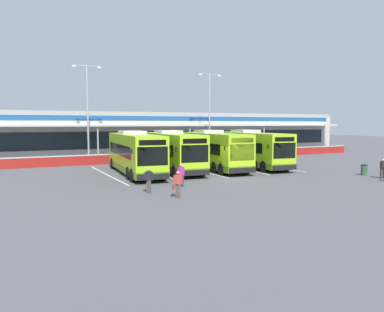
{
  "coord_description": "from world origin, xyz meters",
  "views": [
    {
      "loc": [
        -16.18,
        -26.17,
        4.44
      ],
      "look_at": [
        -1.62,
        3.0,
        1.6
      ],
      "focal_mm": 35.0,
      "sensor_mm": 36.0,
      "label": 1
    }
  ],
  "objects_px": {
    "pedestrian_with_handbag": "(178,184)",
    "pedestrian_approaching_bus": "(181,174)",
    "coach_bus_centre": "(212,151)",
    "lamp_post_centre": "(209,109)",
    "coach_bus_right_centre": "(250,149)",
    "coach_bus_left_centre": "(171,152)",
    "litter_bin": "(364,170)",
    "pedestrian_in_dark_coat": "(149,180)",
    "coach_bus_leftmost": "(135,154)",
    "lamp_post_west": "(88,107)",
    "pedestrian_near_bin": "(383,168)"
  },
  "relations": [
    {
      "from": "pedestrian_with_handbag",
      "to": "pedestrian_approaching_bus",
      "type": "xyz_separation_m",
      "value": [
        1.86,
        3.55,
        0.02
      ]
    },
    {
      "from": "coach_bus_centre",
      "to": "pedestrian_with_handbag",
      "type": "bearing_deg",
      "value": -127.65
    },
    {
      "from": "pedestrian_with_handbag",
      "to": "lamp_post_centre",
      "type": "bearing_deg",
      "value": 56.95
    },
    {
      "from": "coach_bus_centre",
      "to": "coach_bus_right_centre",
      "type": "xyz_separation_m",
      "value": [
        4.42,
        -0.06,
        0.0
      ]
    },
    {
      "from": "coach_bus_left_centre",
      "to": "litter_bin",
      "type": "xyz_separation_m",
      "value": [
        13.54,
        -10.35,
        -1.32
      ]
    },
    {
      "from": "coach_bus_right_centre",
      "to": "pedestrian_with_handbag",
      "type": "height_order",
      "value": "coach_bus_right_centre"
    },
    {
      "from": "pedestrian_in_dark_coat",
      "to": "litter_bin",
      "type": "xyz_separation_m",
      "value": [
        19.4,
        -0.43,
        -0.41
      ]
    },
    {
      "from": "coach_bus_leftmost",
      "to": "coach_bus_right_centre",
      "type": "height_order",
      "value": "same"
    },
    {
      "from": "lamp_post_west",
      "to": "litter_bin",
      "type": "xyz_separation_m",
      "value": [
        19.05,
        -21.34,
        -5.82
      ]
    },
    {
      "from": "lamp_post_west",
      "to": "coach_bus_leftmost",
      "type": "bearing_deg",
      "value": -81.69
    },
    {
      "from": "coach_bus_centre",
      "to": "pedestrian_near_bin",
      "type": "xyz_separation_m",
      "value": [
        8.99,
        -11.97,
        -0.91
      ]
    },
    {
      "from": "pedestrian_near_bin",
      "to": "pedestrian_approaching_bus",
      "type": "xyz_separation_m",
      "value": [
        -16.15,
        3.83,
        0.0
      ]
    },
    {
      "from": "coach_bus_centre",
      "to": "litter_bin",
      "type": "height_order",
      "value": "coach_bus_centre"
    },
    {
      "from": "pedestrian_in_dark_coat",
      "to": "pedestrian_near_bin",
      "type": "height_order",
      "value": "same"
    },
    {
      "from": "coach_bus_centre",
      "to": "lamp_post_centre",
      "type": "relative_size",
      "value": 1.12
    },
    {
      "from": "coach_bus_leftmost",
      "to": "lamp_post_centre",
      "type": "xyz_separation_m",
      "value": [
        14.14,
        11.86,
        4.5
      ]
    },
    {
      "from": "pedestrian_with_handbag",
      "to": "lamp_post_west",
      "type": "distance_m",
      "value": 23.75
    },
    {
      "from": "coach_bus_left_centre",
      "to": "litter_bin",
      "type": "bearing_deg",
      "value": -37.4
    },
    {
      "from": "coach_bus_leftmost",
      "to": "lamp_post_centre",
      "type": "bearing_deg",
      "value": 39.98
    },
    {
      "from": "pedestrian_in_dark_coat",
      "to": "pedestrian_with_handbag",
      "type": "bearing_deg",
      "value": -64.7
    },
    {
      "from": "lamp_post_west",
      "to": "lamp_post_centre",
      "type": "bearing_deg",
      "value": 0.7
    },
    {
      "from": "pedestrian_approaching_bus",
      "to": "lamp_post_centre",
      "type": "height_order",
      "value": "lamp_post_centre"
    },
    {
      "from": "coach_bus_centre",
      "to": "pedestrian_in_dark_coat",
      "type": "height_order",
      "value": "coach_bus_centre"
    },
    {
      "from": "pedestrian_with_handbag",
      "to": "pedestrian_in_dark_coat",
      "type": "bearing_deg",
      "value": 115.3
    },
    {
      "from": "coach_bus_leftmost",
      "to": "coach_bus_centre",
      "type": "relative_size",
      "value": 1.0
    },
    {
      "from": "pedestrian_approaching_bus",
      "to": "coach_bus_right_centre",
      "type": "bearing_deg",
      "value": 34.9
    },
    {
      "from": "coach_bus_left_centre",
      "to": "pedestrian_with_handbag",
      "type": "bearing_deg",
      "value": -111.71
    },
    {
      "from": "coach_bus_left_centre",
      "to": "lamp_post_centre",
      "type": "xyz_separation_m",
      "value": [
        10.34,
        11.18,
        4.5
      ]
    },
    {
      "from": "lamp_post_west",
      "to": "coach_bus_centre",
      "type": "bearing_deg",
      "value": -49.62
    },
    {
      "from": "pedestrian_in_dark_coat",
      "to": "pedestrian_approaching_bus",
      "type": "distance_m",
      "value": 3.2
    },
    {
      "from": "coach_bus_centre",
      "to": "pedestrian_with_handbag",
      "type": "height_order",
      "value": "coach_bus_centre"
    },
    {
      "from": "pedestrian_near_bin",
      "to": "lamp_post_west",
      "type": "height_order",
      "value": "lamp_post_west"
    },
    {
      "from": "pedestrian_with_handbag",
      "to": "coach_bus_right_centre",
      "type": "bearing_deg",
      "value": 40.87
    },
    {
      "from": "lamp_post_west",
      "to": "pedestrian_in_dark_coat",
      "type": "bearing_deg",
      "value": -90.97
    },
    {
      "from": "lamp_post_centre",
      "to": "pedestrian_with_handbag",
      "type": "bearing_deg",
      "value": -123.05
    },
    {
      "from": "coach_bus_leftmost",
      "to": "litter_bin",
      "type": "height_order",
      "value": "coach_bus_leftmost"
    },
    {
      "from": "coach_bus_centre",
      "to": "coach_bus_right_centre",
      "type": "bearing_deg",
      "value": -0.84
    },
    {
      "from": "litter_bin",
      "to": "lamp_post_west",
      "type": "bearing_deg",
      "value": 131.75
    },
    {
      "from": "pedestrian_approaching_bus",
      "to": "pedestrian_near_bin",
      "type": "bearing_deg",
      "value": -13.34
    },
    {
      "from": "pedestrian_near_bin",
      "to": "litter_bin",
      "type": "distance_m",
      "value": 2.11
    },
    {
      "from": "pedestrian_in_dark_coat",
      "to": "litter_bin",
      "type": "bearing_deg",
      "value": -1.26
    },
    {
      "from": "coach_bus_leftmost",
      "to": "pedestrian_near_bin",
      "type": "bearing_deg",
      "value": -34.6
    },
    {
      "from": "lamp_post_west",
      "to": "litter_bin",
      "type": "bearing_deg",
      "value": -48.25
    },
    {
      "from": "coach_bus_centre",
      "to": "pedestrian_with_handbag",
      "type": "xyz_separation_m",
      "value": [
        -9.02,
        -11.7,
        -0.93
      ]
    },
    {
      "from": "coach_bus_right_centre",
      "to": "pedestrian_near_bin",
      "type": "xyz_separation_m",
      "value": [
        4.57,
        -11.91,
        -0.91
      ]
    },
    {
      "from": "coach_bus_left_centre",
      "to": "coach_bus_right_centre",
      "type": "xyz_separation_m",
      "value": [
        8.62,
        -0.48,
        0.0
      ]
    },
    {
      "from": "coach_bus_centre",
      "to": "pedestrian_approaching_bus",
      "type": "distance_m",
      "value": 10.88
    },
    {
      "from": "coach_bus_leftmost",
      "to": "pedestrian_in_dark_coat",
      "type": "xyz_separation_m",
      "value": [
        -2.06,
        -9.25,
        -0.91
      ]
    },
    {
      "from": "pedestrian_near_bin",
      "to": "litter_bin",
      "type": "relative_size",
      "value": 1.74
    },
    {
      "from": "coach_bus_centre",
      "to": "coach_bus_right_centre",
      "type": "height_order",
      "value": "same"
    }
  ]
}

